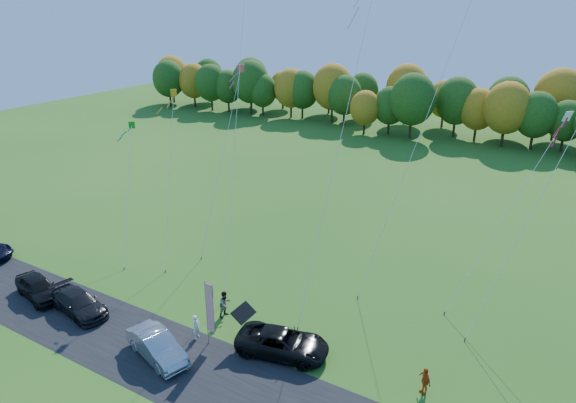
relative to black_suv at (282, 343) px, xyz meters
The scene contains 19 objects.
ground 3.35m from the black_suv, behind, with size 160.00×160.00×0.00m, color #275917.
asphalt_strip 5.11m from the black_suv, 130.16° to the right, with size 90.00×6.00×0.01m, color black.
tree_line 55.24m from the black_suv, 93.38° to the left, with size 116.00×12.00×10.00m, color #1E4711, non-canonical shape.
black_suv is the anchor object (origin of this frame).
silver_sedan 7.35m from the black_suv, 146.74° to the right, with size 1.65×4.73×1.56m, color #A3A2A7.
dark_truck_a 14.38m from the black_suv, 166.91° to the right, with size 2.01×4.95×1.44m, color black.
dark_truck_b 18.35m from the black_suv, 169.11° to the right, with size 1.85×4.60×1.57m, color black.
person_tailgate_a 5.56m from the black_suv, 165.18° to the right, with size 0.58×0.38×1.60m, color white.
person_tailgate_b 5.47m from the black_suv, 165.16° to the left, with size 0.89×0.69×1.83m, color gray.
person_east 8.27m from the black_suv, ahead, with size 0.93×0.39×1.59m, color #C74912.
feather_flag 4.83m from the black_suv, 160.48° to the right, with size 0.58×0.07×4.36m.
kite_delta_blue 18.08m from the black_suv, 136.22° to the left, with size 4.87×11.15×30.42m.
kite_parafoil_orange 20.23m from the black_suv, 73.79° to the left, with size 7.11×12.89×29.90m.
kite_delta_red 18.04m from the black_suv, 91.95° to the left, with size 2.36×11.19×23.00m.
kite_parafoil_rainbow 17.69m from the black_suv, 42.95° to the left, with size 6.39×8.36×17.86m.
kite_diamond_yellow 16.31m from the black_suv, 156.24° to the left, with size 2.65×5.30×13.51m.
kite_diamond_green 19.03m from the black_suv, 163.46° to the left, with size 4.30×6.36×10.53m.
kite_diamond_white 16.52m from the black_suv, 51.71° to the left, with size 5.33×6.82×13.46m.
kite_diamond_pink 17.47m from the black_suv, 139.17° to the left, with size 1.45×8.10×14.99m.
Camera 1 is at (16.34, -21.57, 19.69)m, focal length 32.00 mm.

